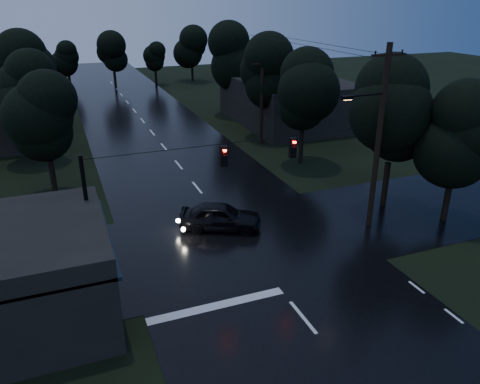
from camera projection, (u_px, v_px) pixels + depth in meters
main_road at (164, 147)px, 40.46m from camera, size 12.00×120.00×0.02m
cross_street at (240, 240)px, 25.01m from camera, size 60.00×9.00×0.02m
building_far_right at (289, 101)px, 47.77m from camera, size 10.00×14.00×4.40m
utility_pole_main at (378, 136)px, 24.62m from camera, size 3.50×0.30×10.00m
utility_pole_far at (262, 100)px, 40.04m from camera, size 2.00×0.30×7.50m
anchor_pole_left at (89, 220)px, 20.46m from camera, size 0.18×0.18×6.00m
span_signals at (259, 151)px, 22.30m from camera, size 15.00×0.37×1.12m
tree_corner_near at (395, 110)px, 26.93m from camera, size 4.48×4.48×9.44m
tree_corner_far at (459, 133)px, 25.31m from camera, size 3.92×3.92×8.26m
tree_left_a at (43, 117)px, 28.53m from camera, size 3.92×3.92×8.26m
tree_left_b at (33, 89)px, 35.05m from camera, size 4.20×4.20×8.85m
tree_left_c at (27, 67)px, 43.29m from camera, size 4.48×4.48×9.44m
tree_right_a at (304, 91)px, 34.46m from camera, size 4.20×4.20×8.85m
tree_right_b at (266, 71)px, 41.38m from camera, size 4.48×4.48×9.44m
tree_right_c at (233, 54)px, 50.02m from camera, size 4.76×4.76×10.03m
car at (220, 216)px, 25.98m from camera, size 4.84×3.50×1.53m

